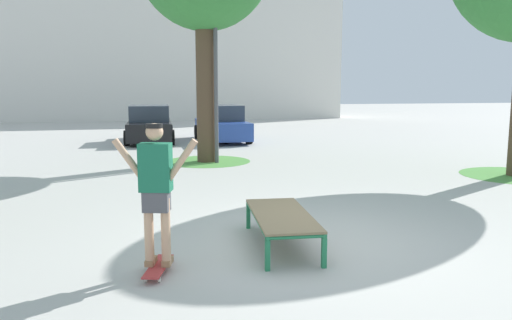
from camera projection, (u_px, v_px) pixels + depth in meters
name	position (u px, v px, depth m)	size (l,w,h in m)	color
ground_plane	(314.00, 243.00, 6.97)	(120.00, 120.00, 0.00)	#B7B5AD
building_facade	(135.00, 45.00, 34.53)	(29.59, 4.00, 10.41)	silver
skate_box	(282.00, 217.00, 6.82)	(0.94, 1.97, 0.46)	#237A4C
skateboard	(158.00, 267.00, 5.84)	(0.42, 0.82, 0.09)	#B23333
skater	(156.00, 185.00, 5.70)	(0.98, 0.38, 1.69)	tan
grass_patch_mid_back	(207.00, 161.00, 14.86)	(2.60, 2.60, 0.01)	#519342
car_black	(150.00, 125.00, 20.28)	(2.06, 4.27, 1.50)	black
car_blue	(222.00, 125.00, 20.61)	(1.97, 4.23, 1.50)	#28479E
light_post	(215.00, 31.00, 14.05)	(0.36, 0.36, 5.83)	#4C4C51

